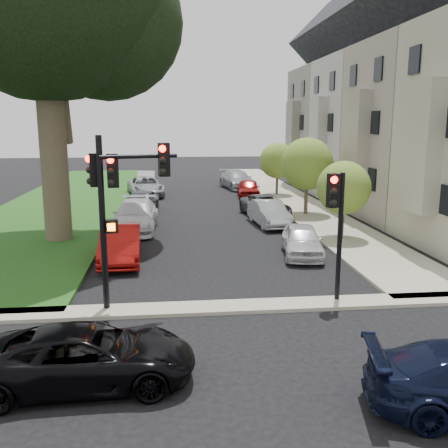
{
  "coord_description": "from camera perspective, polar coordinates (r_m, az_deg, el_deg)",
  "views": [
    {
      "loc": [
        -1.84,
        -12.08,
        5.51
      ],
      "look_at": [
        0.0,
        5.0,
        2.0
      ],
      "focal_mm": 40.0,
      "sensor_mm": 36.0,
      "label": 1
    }
  ],
  "objects": [
    {
      "name": "ground",
      "position": [
        13.41,
        2.34,
        -12.73
      ],
      "size": [
        140.0,
        140.0,
        0.0
      ],
      "primitive_type": "plane",
      "color": "black",
      "rests_on": "ground"
    },
    {
      "name": "traffic_signal_main",
      "position": [
        14.53,
        -12.25,
        3.59
      ],
      "size": [
        2.53,
        0.74,
        5.17
      ],
      "color": "black",
      "rests_on": "ground"
    },
    {
      "name": "sidewalk_right",
      "position": [
        37.49,
        7.18,
        3.09
      ],
      "size": [
        3.5,
        44.0,
        0.12
      ],
      "primitive_type": "cube",
      "color": "#AAA98F",
      "rests_on": "ground"
    },
    {
      "name": "car_parked_7",
      "position": [
        31.54,
        -9.37,
        2.6
      ],
      "size": [
        2.28,
        4.26,
        1.38
      ],
      "primitive_type": "imported",
      "rotation": [
        0.0,
        0.0,
        -0.17
      ],
      "color": "#3F4247",
      "rests_on": "ground"
    },
    {
      "name": "car_parked_8",
      "position": [
        38.56,
        -8.96,
        4.28
      ],
      "size": [
        3.23,
        5.55,
        1.45
      ],
      "primitive_type": "imported",
      "rotation": [
        0.0,
        0.0,
        0.16
      ],
      "color": "#999BA0",
      "rests_on": "ground"
    },
    {
      "name": "grass_strip",
      "position": [
        37.19,
        -17.19,
        2.6
      ],
      "size": [
        8.0,
        44.0,
        0.12
      ],
      "primitive_type": "cube",
      "color": "#254816",
      "rests_on": "ground"
    },
    {
      "name": "car_parked_5",
      "position": [
        20.42,
        -11.73,
        -2.23
      ],
      "size": [
        1.74,
        4.51,
        1.46
      ],
      "primitive_type": "imported",
      "rotation": [
        0.0,
        0.0,
        0.04
      ],
      "color": "maroon",
      "rests_on": "ground"
    },
    {
      "name": "sidewalk_cross",
      "position": [
        15.21,
        1.23,
        -9.45
      ],
      "size": [
        60.0,
        1.0,
        0.12
      ],
      "primitive_type": "cube",
      "color": "#AAA98F",
      "rests_on": "ground"
    },
    {
      "name": "car_cross_near",
      "position": [
        11.32,
        -15.36,
        -14.39
      ],
      "size": [
        4.66,
        2.3,
        1.27
      ],
      "primitive_type": "imported",
      "rotation": [
        0.0,
        0.0,
        1.61
      ],
      "color": "black",
      "rests_on": "ground"
    },
    {
      "name": "car_parked_1",
      "position": [
        27.08,
        5.19,
        1.22
      ],
      "size": [
        1.83,
        4.24,
        1.36
      ],
      "primitive_type": "imported",
      "rotation": [
        0.0,
        0.0,
        0.1
      ],
      "color": "#999BA0",
      "rests_on": "ground"
    },
    {
      "name": "small_tree_a",
      "position": [
        23.99,
        13.52,
        4.04
      ],
      "size": [
        2.51,
        2.51,
        3.77
      ],
      "color": "#342C20",
      "rests_on": "ground"
    },
    {
      "name": "traffic_signal_secondary",
      "position": [
        15.34,
        12.73,
        1.18
      ],
      "size": [
        0.55,
        0.44,
        4.05
      ],
      "color": "black",
      "rests_on": "ground"
    },
    {
      "name": "car_parked_2",
      "position": [
        29.65,
        4.74,
        2.05
      ],
      "size": [
        2.7,
        4.85,
        1.28
      ],
      "primitive_type": "imported",
      "rotation": [
        0.0,
        0.0,
        0.13
      ],
      "color": "#3F4247",
      "rests_on": "ground"
    },
    {
      "name": "car_parked_6",
      "position": [
        26.12,
        -10.09,
        0.92
      ],
      "size": [
        2.37,
        5.43,
        1.55
      ],
      "primitive_type": "imported",
      "rotation": [
        0.0,
        0.0,
        -0.04
      ],
      "color": "silver",
      "rests_on": "ground"
    },
    {
      "name": "house_d",
      "position": [
        44.94,
        12.73,
        13.08
      ],
      "size": [
        7.7,
        7.55,
        15.97
      ],
      "color": "gray",
      "rests_on": "ground"
    },
    {
      "name": "car_parked_9",
      "position": [
        43.41,
        -8.87,
        5.03
      ],
      "size": [
        1.59,
        4.24,
        1.38
      ],
      "primitive_type": "imported",
      "rotation": [
        0.0,
        0.0,
        0.03
      ],
      "color": "silver",
      "rests_on": "ground"
    },
    {
      "name": "car_parked_3",
      "position": [
        37.46,
        2.81,
        4.1
      ],
      "size": [
        1.93,
        4.04,
        1.33
      ],
      "primitive_type": "imported",
      "rotation": [
        0.0,
        0.0,
        -0.09
      ],
      "color": "maroon",
      "rests_on": "ground"
    },
    {
      "name": "small_tree_c",
      "position": [
        38.06,
        6.12,
        7.21
      ],
      "size": [
        2.69,
        2.69,
        4.03
      ],
      "color": "#342C20",
      "rests_on": "ground"
    },
    {
      "name": "house_c",
      "position": [
        37.91,
        16.45,
        13.24
      ],
      "size": [
        7.7,
        7.55,
        15.97
      ],
      "color": "#A2978A",
      "rests_on": "ground"
    },
    {
      "name": "house_b",
      "position": [
        31.09,
        21.83,
        13.37
      ],
      "size": [
        7.7,
        7.55,
        15.97
      ],
      "color": "gray",
      "rests_on": "ground"
    },
    {
      "name": "small_tree_b",
      "position": [
        30.02,
        9.47,
        6.77
      ],
      "size": [
        3.1,
        3.1,
        4.65
      ],
      "color": "#342C20",
      "rests_on": "ground"
    },
    {
      "name": "car_parked_4",
      "position": [
        42.26,
        1.54,
        5.08
      ],
      "size": [
        2.99,
        5.49,
        1.51
      ],
      "primitive_type": "imported",
      "rotation": [
        0.0,
        0.0,
        0.18
      ],
      "color": "#999BA0",
      "rests_on": "ground"
    },
    {
      "name": "car_parked_0",
      "position": [
        21.11,
        8.91,
        -1.88
      ],
      "size": [
        2.15,
        4.07,
        1.32
      ],
      "primitive_type": "imported",
      "rotation": [
        0.0,
        0.0,
        -0.16
      ],
      "color": "silver",
      "rests_on": "ground"
    }
  ]
}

